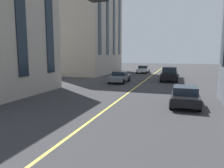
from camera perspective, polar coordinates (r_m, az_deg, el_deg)
The scene contains 7 objects.
lane_centre_line at distance 20.54m, azimuth 4.73°, elevation -2.04°, with size 80.00×0.16×0.01m.
car_white_near at distance 40.46m, azimuth 8.23°, elevation 3.91°, with size 4.40×1.95×1.37m.
car_silver_parked_a at distance 37.44m, azimuth 15.19°, elevation 3.37°, with size 4.40×1.95×1.37m.
car_grey_oncoming at distance 26.90m, azimuth 2.02°, elevation 1.89°, with size 4.40×1.95×1.37m.
car_black_mid at distance 29.30m, azimuth 14.99°, elevation 2.66°, with size 4.70×2.14×1.88m.
car_black_trailing at distance 15.85m, azimuth 18.78°, elevation -2.91°, with size 4.40×1.95×1.37m.
building_left_far at distance 41.26m, azimuth -6.54°, elevation 20.11°, with size 14.58×8.94×24.44m.
Camera 1 is at (0.30, -4.55, 3.62)m, focal length 34.58 mm.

